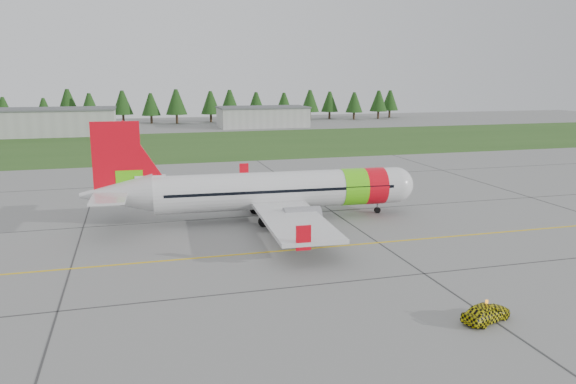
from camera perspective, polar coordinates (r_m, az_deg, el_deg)
name	(u,v)px	position (r m, az deg, el deg)	size (l,w,h in m)	color
ground	(293,287)	(38.84, 0.47, -9.66)	(320.00, 320.00, 0.00)	gray
aircraft	(272,191)	(55.85, -1.63, 0.13)	(33.21, 30.57, 10.06)	silver
follow_me_car	(487,294)	(35.18, 19.59, -9.78)	(1.35, 1.15, 3.36)	yellow
grass_strip	(184,145)	(118.02, -10.55, 4.72)	(320.00, 50.00, 0.03)	#30561E
taxi_guideline	(266,252)	(46.13, -2.27, -6.12)	(120.00, 0.25, 0.02)	gold
hangar_west	(45,123)	(146.56, -23.43, 6.48)	(32.00, 14.00, 6.00)	#A8A8A3
hangar_east	(263,117)	(157.12, -2.59, 7.58)	(24.00, 12.00, 5.20)	#A8A8A3
treeline	(166,106)	(173.27, -12.28, 8.52)	(160.00, 8.00, 10.00)	#1C3F14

